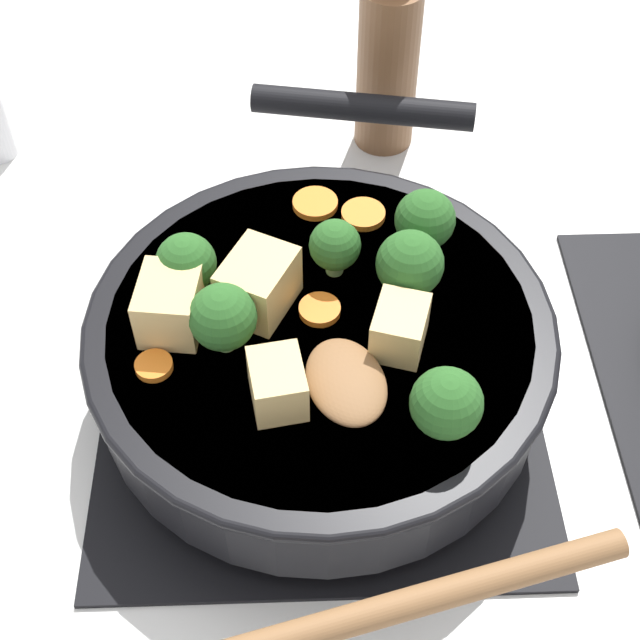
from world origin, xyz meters
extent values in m
plane|color=silver|center=(0.00, 0.00, 0.00)|extent=(2.40, 2.40, 0.00)
cube|color=black|center=(0.00, 0.00, 0.00)|extent=(0.31, 0.31, 0.01)
torus|color=black|center=(0.00, 0.00, 0.02)|extent=(0.24, 0.24, 0.01)
cube|color=black|center=(0.00, 0.00, 0.02)|extent=(0.01, 0.23, 0.01)
cube|color=black|center=(0.00, 0.00, 0.02)|extent=(0.23, 0.01, 0.01)
cylinder|color=black|center=(0.00, 0.00, 0.06)|extent=(0.31, 0.31, 0.06)
cylinder|color=brown|center=(0.00, 0.00, 0.06)|extent=(0.28, 0.28, 0.05)
torus|color=black|center=(0.00, 0.00, 0.08)|extent=(0.31, 0.31, 0.01)
cylinder|color=black|center=(-0.24, 0.04, 0.07)|extent=(0.06, 0.19, 0.02)
ellipsoid|color=brown|center=(0.06, 0.01, 0.09)|extent=(0.08, 0.06, 0.01)
cylinder|color=brown|center=(0.19, 0.05, 0.09)|extent=(0.07, 0.21, 0.02)
cube|color=#DBB770|center=(0.02, 0.05, 0.10)|extent=(0.05, 0.04, 0.03)
cube|color=#DBB770|center=(-0.02, -0.04, 0.10)|extent=(0.06, 0.06, 0.04)
cube|color=#DBB770|center=(0.06, -0.03, 0.10)|extent=(0.04, 0.04, 0.03)
cube|color=#DBB770|center=(0.00, -0.10, 0.10)|extent=(0.05, 0.04, 0.04)
cylinder|color=#709956|center=(-0.06, 0.07, 0.09)|extent=(0.01, 0.01, 0.01)
sphere|color=#285B23|center=(-0.06, 0.07, 0.11)|extent=(0.04, 0.04, 0.04)
cylinder|color=#709956|center=(0.02, -0.06, 0.09)|extent=(0.01, 0.01, 0.01)
sphere|color=#285B23|center=(0.02, -0.06, 0.11)|extent=(0.04, 0.04, 0.04)
cylinder|color=#709956|center=(0.09, 0.07, 0.09)|extent=(0.01, 0.01, 0.01)
sphere|color=#285B23|center=(0.09, 0.07, 0.11)|extent=(0.04, 0.04, 0.04)
cylinder|color=#709956|center=(-0.03, -0.09, 0.09)|extent=(0.01, 0.01, 0.01)
sphere|color=#285B23|center=(-0.03, -0.09, 0.11)|extent=(0.04, 0.04, 0.04)
cylinder|color=#709956|center=(-0.02, 0.06, 0.09)|extent=(0.01, 0.01, 0.01)
sphere|color=#285B23|center=(-0.02, 0.06, 0.11)|extent=(0.04, 0.04, 0.04)
cylinder|color=#709956|center=(-0.04, 0.01, 0.09)|extent=(0.01, 0.01, 0.01)
sphere|color=#285B23|center=(-0.04, 0.01, 0.11)|extent=(0.03, 0.03, 0.03)
cylinder|color=orange|center=(-0.01, 0.00, 0.09)|extent=(0.03, 0.03, 0.01)
cylinder|color=orange|center=(0.04, -0.10, 0.09)|extent=(0.02, 0.02, 0.01)
cylinder|color=orange|center=(-0.10, 0.03, 0.09)|extent=(0.03, 0.03, 0.01)
cylinder|color=orange|center=(-0.11, 0.00, 0.09)|extent=(0.03, 0.03, 0.01)
cylinder|color=brown|center=(-0.29, 0.07, 0.08)|extent=(0.05, 0.05, 0.15)
camera|label=1|loc=(0.38, -0.01, 0.53)|focal=50.00mm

